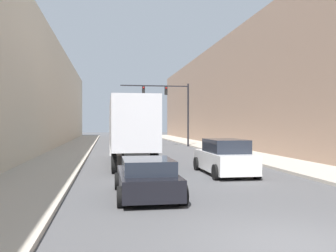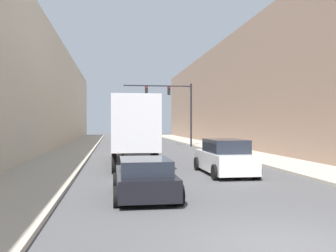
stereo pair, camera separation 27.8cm
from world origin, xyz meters
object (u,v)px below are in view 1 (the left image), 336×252
(traffic_signal_gantry, at_px, (172,103))
(semi_truck, at_px, (128,127))
(sedan_car, at_px, (147,178))
(suv_car, at_px, (224,158))

(traffic_signal_gantry, bearing_deg, semi_truck, -110.22)
(sedan_car, distance_m, traffic_signal_gantry, 28.27)
(sedan_car, relative_size, suv_car, 0.90)
(semi_truck, relative_size, sedan_car, 3.21)
(semi_truck, bearing_deg, traffic_signal_gantry, 69.78)
(semi_truck, relative_size, traffic_signal_gantry, 1.89)
(sedan_car, bearing_deg, suv_car, 48.82)
(semi_truck, xyz_separation_m, traffic_signal_gantry, (5.65, 15.35, 2.53))
(suv_car, xyz_separation_m, traffic_signal_gantry, (1.33, 22.37, 3.98))
(sedan_car, height_order, traffic_signal_gantry, traffic_signal_gantry)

